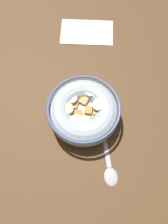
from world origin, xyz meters
TOP-DOWN VIEW (x-y plane):
  - ground_plane at (0.00, 0.00)cm, footprint 122.91×122.91cm
  - cereal_bowl at (0.01, -0.00)cm, footprint 16.56×16.56cm
  - spoon at (-5.57, 11.52)cm, footprint 4.22×17.05cm
  - folded_napkin at (-0.93, -25.88)cm, footprint 15.22×9.58cm

SIDE VIEW (x-z plane):
  - ground_plane at x=0.00cm, z-range -2.00..0.00cm
  - folded_napkin at x=-0.93cm, z-range 0.00..0.30cm
  - spoon at x=-5.57cm, z-range -0.07..0.73cm
  - cereal_bowl at x=0.01cm, z-range 0.22..5.89cm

